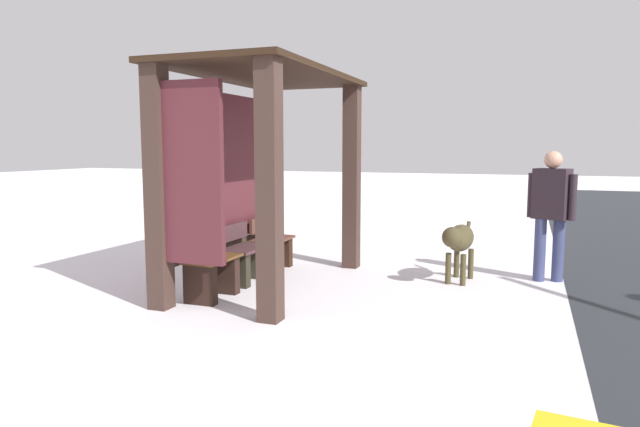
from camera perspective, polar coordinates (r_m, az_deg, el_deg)
The scene contains 7 objects.
ground_plane at distance 6.99m, azimuth -5.05°, elevation -7.15°, with size 60.00×60.00×0.00m, color white.
bus_shelter at distance 6.78m, azimuth -7.23°, elevation 6.19°, with size 2.96×1.59×2.55m.
bench_left_inside at distance 6.40m, azimuth -10.96°, elevation -5.78°, with size 0.69×0.42×0.74m.
bench_center_inside at distance 7.08m, azimuth -7.62°, elevation -4.53°, with size 0.69×0.38×0.72m.
bench_right_inside at distance 7.78m, azimuth -4.88°, elevation -3.51°, with size 0.69×0.38×0.72m.
person_walking at distance 7.55m, azimuth 22.27°, elevation 0.67°, with size 0.39×0.59×1.62m.
dog at distance 7.18m, azimuth 13.85°, elevation -2.64°, with size 0.99×0.37×0.74m.
Camera 1 is at (-6.13, -2.92, 1.67)m, focal length 31.74 mm.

